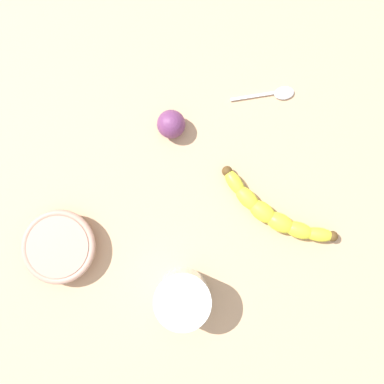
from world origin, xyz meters
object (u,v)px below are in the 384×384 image
object	(u,v)px
smoothie_glass	(183,298)
teaspoon	(279,92)
banana	(273,213)
plum_fruit	(171,124)
ceramic_bowl	(60,246)

from	to	relation	value
smoothie_glass	teaspoon	distance (cm)	39.35
banana	plum_fruit	bearing A→B (deg)	170.82
banana	teaspoon	size ratio (longest dim) A/B	2.40
smoothie_glass	teaspoon	size ratio (longest dim) A/B	0.96
smoothie_glass	plum_fruit	world-z (taller)	smoothie_glass
plum_fruit	teaspoon	world-z (taller)	plum_fruit
banana	smoothie_glass	bearing A→B (deg)	-106.46
banana	ceramic_bowl	bearing A→B (deg)	-139.24
plum_fruit	banana	bearing A→B (deg)	-91.02
ceramic_bowl	plum_fruit	size ratio (longest dim) A/B	2.51
smoothie_glass	teaspoon	bearing A→B (deg)	14.61
banana	plum_fruit	size ratio (longest dim) A/B	4.59
smoothie_glass	ceramic_bowl	xyz separation A→B (cm)	(-7.21, 21.03, -2.14)
banana	smoothie_glass	distance (cm)	20.74
banana	ceramic_bowl	xyz separation A→B (cm)	(-27.53, 23.99, 0.77)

